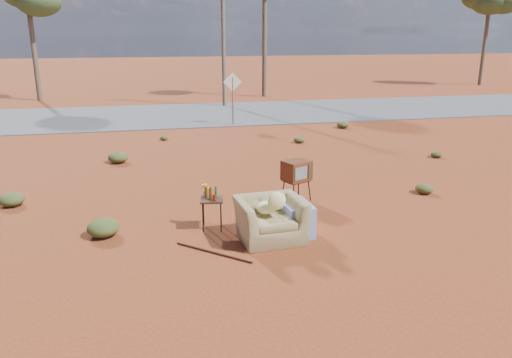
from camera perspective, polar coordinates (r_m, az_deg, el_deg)
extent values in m
plane|color=brown|center=(9.76, 0.85, -6.66)|extent=(140.00, 140.00, 0.00)
cube|color=#565659|center=(24.12, -7.42, 7.33)|extent=(140.00, 7.00, 0.04)
imported|color=olive|center=(9.48, 1.65, -3.86)|extent=(1.30, 0.90, 1.08)
ellipsoid|color=#E8E58E|center=(9.48, 1.21, -3.28)|extent=(0.39, 0.39, 0.23)
ellipsoid|color=#E8E58E|center=(9.21, 2.41, -2.53)|extent=(0.34, 0.17, 0.34)
cube|color=navy|center=(9.84, 4.61, -4.51)|extent=(0.58, 0.84, 0.63)
cube|color=black|center=(11.69, 4.63, -0.19)|extent=(0.66, 0.60, 0.03)
cylinder|color=black|center=(11.47, 4.31, -1.79)|extent=(0.03, 0.03, 0.49)
cylinder|color=black|center=(11.79, 6.11, -1.32)|extent=(0.03, 0.03, 0.49)
cylinder|color=black|center=(11.74, 3.09, -1.32)|extent=(0.03, 0.03, 0.49)
cylinder|color=black|center=(12.05, 4.88, -0.88)|extent=(0.03, 0.03, 0.49)
cube|color=brown|center=(11.62, 4.66, 0.99)|extent=(0.74, 0.68, 0.47)
cube|color=slate|center=(11.39, 5.17, 0.65)|extent=(0.34, 0.17, 0.29)
cube|color=#472D19|center=(11.58, 6.24, 0.89)|extent=(0.13, 0.08, 0.33)
cube|color=#3D2716|center=(9.98, -5.09, -2.37)|extent=(0.51, 0.51, 0.04)
cylinder|color=black|center=(9.92, -6.10, -4.41)|extent=(0.02, 0.02, 0.62)
cylinder|color=black|center=(9.91, -4.04, -4.38)|extent=(0.02, 0.02, 0.62)
cylinder|color=black|center=(10.25, -6.02, -3.70)|extent=(0.02, 0.02, 0.62)
cylinder|color=black|center=(10.24, -4.03, -3.67)|extent=(0.02, 0.02, 0.62)
cylinder|color=#50310D|center=(9.98, -5.71, -1.57)|extent=(0.06, 0.06, 0.23)
cylinder|color=#50310D|center=(9.86, -5.22, -1.72)|extent=(0.06, 0.06, 0.25)
cylinder|color=#265A2B|center=(10.02, -4.59, -1.52)|extent=(0.05, 0.05, 0.21)
cylinder|color=#B11F0E|center=(9.87, -4.80, -2.12)|extent=(0.06, 0.06, 0.12)
cylinder|color=silver|center=(10.08, -5.84, -1.70)|extent=(0.07, 0.07, 0.12)
ellipsoid|color=#FCF41A|center=(10.03, -5.87, -0.88)|extent=(0.14, 0.14, 0.11)
cylinder|color=#512315|center=(9.10, -4.88, -8.35)|extent=(1.23, 1.14, 0.04)
cylinder|color=brown|center=(21.22, -2.67, 8.87)|extent=(0.06, 0.06, 2.00)
cube|color=silver|center=(21.13, -2.70, 11.02)|extent=(0.78, 0.04, 0.78)
cylinder|color=brown|center=(31.30, -24.08, 13.67)|extent=(0.28, 0.28, 6.00)
cylinder|color=brown|center=(30.55, 0.98, 15.95)|extent=(0.28, 0.28, 7.00)
cylinder|color=brown|center=(40.63, 24.71, 14.31)|extent=(0.28, 0.28, 6.50)
cylinder|color=brown|center=(26.54, -3.78, 16.90)|extent=(0.20, 0.20, 8.00)
ellipsoid|color=#445123|center=(12.68, -26.12, -2.11)|extent=(0.56, 0.56, 0.31)
ellipsoid|color=#445123|center=(12.95, 18.69, -1.04)|extent=(0.44, 0.44, 0.24)
ellipsoid|color=#445123|center=(15.69, -15.49, 2.40)|extent=(0.60, 0.60, 0.33)
ellipsoid|color=#445123|center=(16.76, 19.92, 2.66)|extent=(0.36, 0.36, 0.20)
ellipsoid|color=#445123|center=(17.93, 4.96, 4.50)|extent=(0.40, 0.40, 0.22)
ellipsoid|color=#445123|center=(18.62, -10.46, 4.65)|extent=(0.30, 0.30, 0.17)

